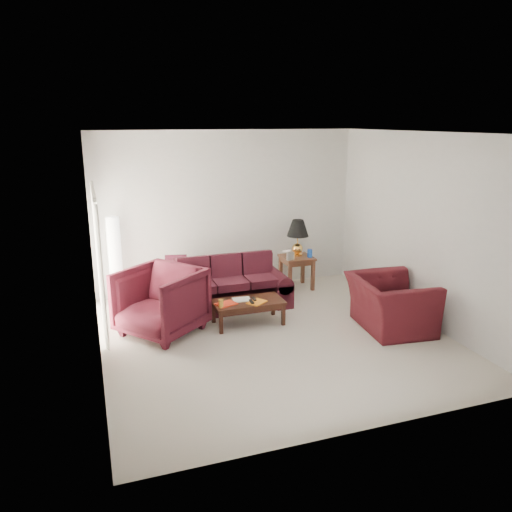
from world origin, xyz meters
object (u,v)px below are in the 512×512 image
Objects in this scene: armchair_left at (161,302)px; coffee_table at (248,312)px; floor_lamp at (115,261)px; sofa at (229,284)px; end_table at (296,272)px; armchair_right at (390,304)px.

coffee_table is at bearing 46.54° from armchair_left.
floor_lamp reaches higher than armchair_left.
sofa is 1.86× the size of armchair_left.
floor_lamp is at bearing 160.50° from armchair_left.
end_table is at bearing 75.25° from armchair_left.
armchair_left reaches higher than coffee_table.
sofa is 1.45m from armchair_left.
armchair_left is at bearing -178.22° from coffee_table.
sofa is 0.83m from coffee_table.
floor_lamp is 1.62m from armchair_left.
sofa is 1.65m from end_table.
floor_lamp is 1.43× the size of coffee_table.
sofa is at bearing -23.61° from floor_lamp.
armchair_right is at bearing -17.86° from coffee_table.
armchair_right is (0.60, -2.28, 0.09)m from end_table.
sofa is 1.31× the size of floor_lamp.
armchair_left reaches higher than sofa.
floor_lamp is (-3.35, 0.19, 0.48)m from end_table.
sofa is at bearing 57.73° from armchair_right.
end_table is at bearing -3.29° from floor_lamp.
end_table is 0.57× the size of coffee_table.
armchair_right is 1.12× the size of coffee_table.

